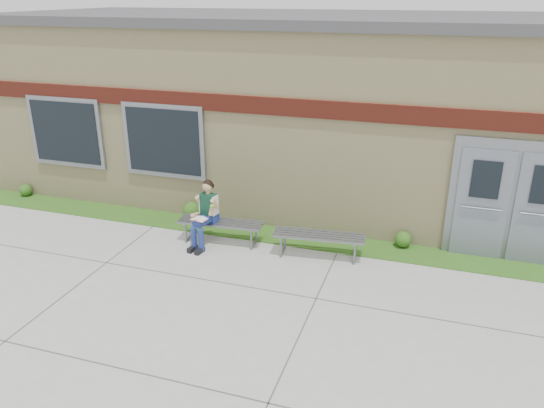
% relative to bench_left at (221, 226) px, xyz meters
% --- Properties ---
extents(ground, '(80.00, 80.00, 0.00)m').
position_rel_bench_left_xyz_m(ground, '(1.32, -2.00, -0.34)').
color(ground, '#9E9E99').
rests_on(ground, ground).
extents(grass_strip, '(16.00, 0.80, 0.02)m').
position_rel_bench_left_xyz_m(grass_strip, '(1.32, 0.60, -0.33)').
color(grass_strip, '#1E4A13').
rests_on(grass_strip, ground).
extents(school_building, '(16.20, 6.22, 4.20)m').
position_rel_bench_left_xyz_m(school_building, '(1.32, 3.99, 1.76)').
color(school_building, beige).
rests_on(school_building, ground).
extents(bench_left, '(1.73, 0.60, 0.44)m').
position_rel_bench_left_xyz_m(bench_left, '(0.00, 0.00, 0.00)').
color(bench_left, slate).
rests_on(bench_left, ground).
extents(bench_right, '(1.76, 0.65, 0.45)m').
position_rel_bench_left_xyz_m(bench_right, '(2.00, 0.00, 0.01)').
color(bench_right, slate).
rests_on(bench_right, ground).
extents(girl, '(0.48, 0.82, 1.31)m').
position_rel_bench_left_xyz_m(girl, '(-0.23, -0.20, 0.34)').
color(girl, navy).
rests_on(girl, ground).
extents(shrub_west, '(0.29, 0.29, 0.29)m').
position_rel_bench_left_xyz_m(shrub_west, '(-5.55, 0.85, -0.17)').
color(shrub_west, '#1E4A13').
rests_on(shrub_west, grass_strip).
extents(shrub_mid, '(0.38, 0.38, 0.38)m').
position_rel_bench_left_xyz_m(shrub_mid, '(-1.07, 0.85, -0.13)').
color(shrub_mid, '#1E4A13').
rests_on(shrub_mid, grass_strip).
extents(shrub_east, '(0.32, 0.32, 0.32)m').
position_rel_bench_left_xyz_m(shrub_east, '(3.50, 0.85, -0.16)').
color(shrub_east, '#1E4A13').
rests_on(shrub_east, grass_strip).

